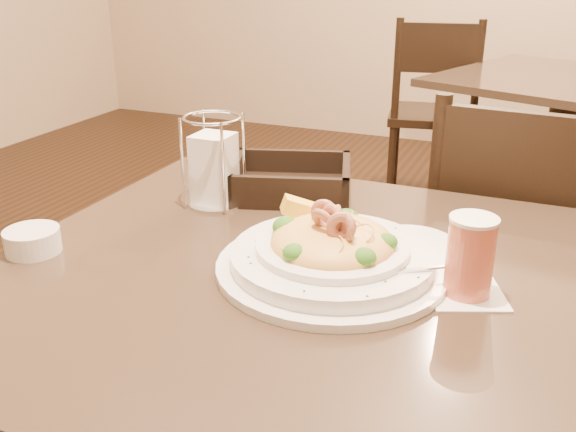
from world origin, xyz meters
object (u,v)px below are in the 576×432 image
at_px(bread_basket, 291,183).
at_px(butter_ramekin, 33,241).
at_px(main_table, 283,392).
at_px(drink_glass, 470,257).
at_px(napkin_caddy, 214,167).
at_px(dining_chair_far, 433,108).
at_px(pasta_bowl, 332,252).
at_px(dining_chair_near, 518,274).
at_px(side_plate, 412,245).
at_px(background_table, 561,135).

relative_size(bread_basket, butter_ramekin, 3.18).
xyz_separation_m(main_table, drink_glass, (0.27, 0.03, 0.29)).
bearing_deg(drink_glass, napkin_caddy, 160.81).
xyz_separation_m(dining_chair_far, pasta_bowl, (0.27, -2.29, 0.28)).
relative_size(pasta_bowl, bread_basket, 1.37).
distance_m(dining_chair_near, side_plate, 0.57).
bearing_deg(main_table, pasta_bowl, 15.44).
relative_size(main_table, pasta_bowl, 2.31).
bearing_deg(main_table, bread_basket, 110.65).
relative_size(main_table, side_plate, 5.95).
bearing_deg(napkin_caddy, drink_glass, -19.19).
bearing_deg(background_table, drink_glass, -93.44).
distance_m(drink_glass, side_plate, 0.17).
bearing_deg(background_table, dining_chair_far, 149.39).
height_order(main_table, background_table, same).
distance_m(pasta_bowl, bread_basket, 0.35).
relative_size(dining_chair_far, bread_basket, 3.27).
xyz_separation_m(dining_chair_near, bread_basket, (-0.45, -0.32, 0.27)).
xyz_separation_m(dining_chair_far, side_plate, (0.36, -2.16, 0.25)).
bearing_deg(dining_chair_far, side_plate, 88.96).
height_order(dining_chair_near, side_plate, dining_chair_near).
height_order(main_table, bread_basket, bread_basket).
bearing_deg(dining_chair_far, background_table, 138.80).
distance_m(background_table, dining_chair_near, 1.33).
xyz_separation_m(pasta_bowl, napkin_caddy, (-0.30, 0.18, 0.04)).
bearing_deg(background_table, dining_chair_near, -92.62).
bearing_deg(side_plate, butter_ramekin, -155.60).
relative_size(napkin_caddy, side_plate, 1.17).
height_order(drink_glass, butter_ramekin, drink_glass).
height_order(main_table, pasta_bowl, pasta_bowl).
xyz_separation_m(background_table, butter_ramekin, (-0.79, -2.07, 0.25)).
xyz_separation_m(dining_chair_far, butter_ramekin, (-0.20, -2.41, 0.27)).
bearing_deg(pasta_bowl, dining_chair_near, 67.20).
height_order(bread_basket, napkin_caddy, napkin_caddy).
relative_size(dining_chair_near, butter_ramekin, 10.39).
xyz_separation_m(background_table, dining_chair_near, (-0.06, -1.33, -0.01)).
height_order(background_table, side_plate, side_plate).
bearing_deg(main_table, side_plate, 42.35).
xyz_separation_m(dining_chair_near, pasta_bowl, (-0.26, -0.61, 0.28)).
height_order(drink_glass, bread_basket, drink_glass).
distance_m(bread_basket, butter_ramekin, 0.50).
relative_size(pasta_bowl, butter_ramekin, 4.35).
xyz_separation_m(bread_basket, napkin_caddy, (-0.11, -0.11, 0.05)).
distance_m(main_table, dining_chair_far, 2.32).
bearing_deg(side_plate, background_table, 82.95).
xyz_separation_m(dining_chair_near, drink_glass, (-0.06, -0.61, 0.31)).
bearing_deg(pasta_bowl, butter_ramekin, -165.20).
relative_size(dining_chair_far, butter_ramekin, 10.39).
relative_size(napkin_caddy, butter_ramekin, 1.97).
distance_m(main_table, bread_basket, 0.42).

